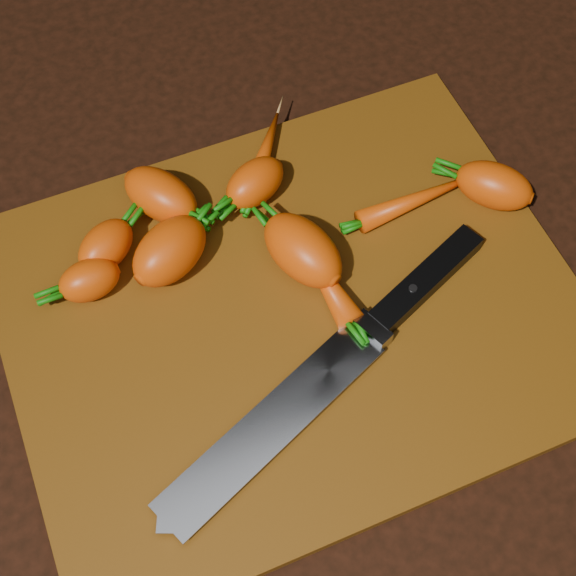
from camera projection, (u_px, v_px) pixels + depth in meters
name	position (u px, v px, depth m)	size (l,w,h in m)	color
ground	(292.00, 316.00, 0.73)	(2.00, 2.00, 0.01)	black
cutting_board	(292.00, 310.00, 0.72)	(0.50, 0.40, 0.01)	brown
carrot_0	(170.00, 251.00, 0.71)	(0.08, 0.05, 0.05)	#F0500A
carrot_1	(89.00, 280.00, 0.70)	(0.05, 0.04, 0.04)	#F0500A
carrot_2	(161.00, 195.00, 0.74)	(0.08, 0.05, 0.05)	#F0500A
carrot_3	(303.00, 250.00, 0.71)	(0.09, 0.05, 0.05)	#F0500A
carrot_4	(255.00, 183.00, 0.75)	(0.06, 0.04, 0.04)	#F0500A
carrot_5	(106.00, 246.00, 0.72)	(0.06, 0.04, 0.04)	#F0500A
carrot_6	(494.00, 186.00, 0.75)	(0.07, 0.04, 0.04)	#F0500A
carrot_7	(264.00, 154.00, 0.78)	(0.11, 0.02, 0.02)	#F0500A
carrot_8	(419.00, 198.00, 0.76)	(0.13, 0.02, 0.02)	#F0500A
carrot_9	(324.00, 279.00, 0.71)	(0.10, 0.03, 0.03)	#F0500A
knife	(292.00, 406.00, 0.66)	(0.36, 0.17, 0.02)	gray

